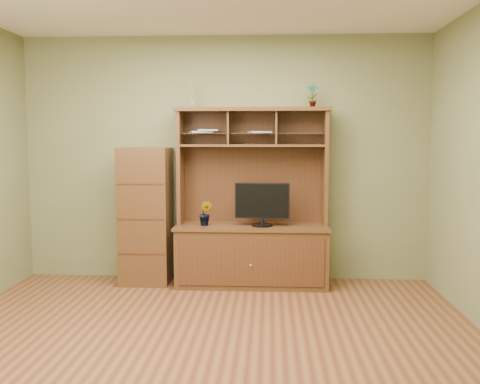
{
  "coord_description": "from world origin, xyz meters",
  "views": [
    {
      "loc": [
        0.5,
        -3.95,
        1.56
      ],
      "look_at": [
        0.21,
        1.2,
        1.06
      ],
      "focal_mm": 40.0,
      "sensor_mm": 36.0,
      "label": 1
    }
  ],
  "objects": [
    {
      "name": "reed_diffuser",
      "position": [
        -0.35,
        1.8,
        2.02
      ],
      "size": [
        0.06,
        0.06,
        0.31
      ],
      "color": "silver",
      "rests_on": "media_hutch"
    },
    {
      "name": "magazines",
      "position": [
        -0.02,
        1.8,
        1.65
      ],
      "size": [
        0.9,
        0.24,
        0.04
      ],
      "color": "#A3A3A7",
      "rests_on": "media_hutch"
    },
    {
      "name": "room",
      "position": [
        0.0,
        0.0,
        1.35
      ],
      "size": [
        4.54,
        4.04,
        2.74
      ],
      "color": "#552C18",
      "rests_on": "ground"
    },
    {
      "name": "monitor",
      "position": [
        0.42,
        1.65,
        0.89
      ],
      "size": [
        0.58,
        0.22,
        0.46
      ],
      "rotation": [
        0.0,
        0.0,
        -0.06
      ],
      "color": "black",
      "rests_on": "media_hutch"
    },
    {
      "name": "side_cabinet",
      "position": [
        -0.84,
        1.74,
        0.74
      ],
      "size": [
        0.53,
        0.48,
        1.48
      ],
      "color": "#3F2612",
      "rests_on": "room"
    },
    {
      "name": "orchid_plant",
      "position": [
        -0.18,
        1.65,
        0.78
      ],
      "size": [
        0.18,
        0.16,
        0.27
      ],
      "primitive_type": "imported",
      "rotation": [
        0.0,
        0.0,
        -0.33
      ],
      "color": "#29581E",
      "rests_on": "media_hutch"
    },
    {
      "name": "media_hutch",
      "position": [
        0.31,
        1.73,
        0.52
      ],
      "size": [
        1.66,
        0.61,
        1.9
      ],
      "color": "#3F2612",
      "rests_on": "room"
    },
    {
      "name": "top_plant",
      "position": [
        0.95,
        1.8,
        2.03
      ],
      "size": [
        0.15,
        0.12,
        0.25
      ],
      "primitive_type": "imported",
      "rotation": [
        0.0,
        0.0,
        -0.22
      ],
      "color": "#2E6C25",
      "rests_on": "media_hutch"
    }
  ]
}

